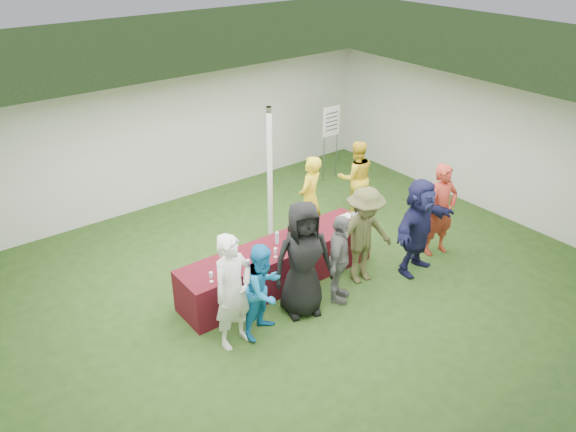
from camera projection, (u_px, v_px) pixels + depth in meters
ground at (288, 276)px, 9.94m from camera, size 60.00×60.00×0.00m
tent at (270, 178)px, 10.42m from camera, size 10.00×10.00×10.00m
serving_table at (279, 264)px, 9.59m from camera, size 3.60×0.80×0.75m
wine_bottles at (300, 226)px, 9.75m from camera, size 0.58×0.12×0.32m
wine_glasses at (267, 254)px, 8.95m from camera, size 2.77×0.11×0.16m
water_bottle at (277, 238)px, 9.43m from camera, size 0.07×0.07×0.23m
bar_towel at (346, 217)px, 10.29m from camera, size 0.25×0.18×0.03m
dump_bucket at (357, 219)px, 10.07m from camera, size 0.24×0.24×0.18m
wine_list_sign at (331, 127)px, 13.05m from camera, size 0.50×0.03×1.80m
staff_pourer at (310, 199)px, 10.73m from camera, size 0.74×0.63×1.72m
staff_back at (356, 178)px, 11.74m from camera, size 0.97×0.89×1.61m
customer_0 at (233, 292)px, 7.98m from camera, size 0.73×0.54×1.83m
customer_1 at (264, 290)px, 8.27m from camera, size 0.88×0.78×1.52m
customer_2 at (303, 260)px, 8.62m from camera, size 1.09×0.89×1.93m
customer_3 at (339, 259)px, 8.98m from camera, size 0.96×0.85×1.55m
customer_4 at (364, 236)px, 9.44m from camera, size 1.20×0.77×1.76m
customer_5 at (418, 226)px, 9.72m from camera, size 1.70×0.78×1.77m
customer_6 at (441, 210)px, 10.26m from camera, size 0.71×0.54×1.78m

